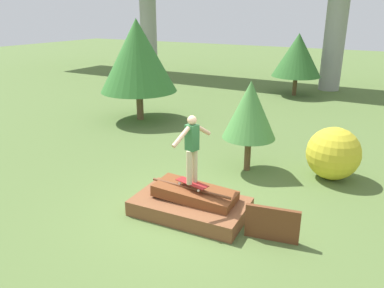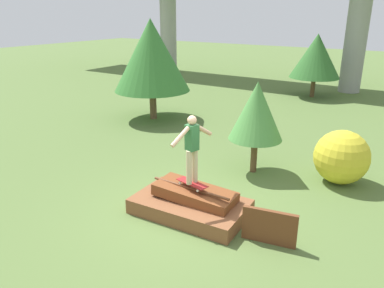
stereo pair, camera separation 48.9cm
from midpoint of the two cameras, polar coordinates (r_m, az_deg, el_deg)
ground_plane at (r=8.22m, az=1.45°, el=-10.52°), size 80.00×80.00×0.00m
scrap_pile at (r=8.11m, az=1.63°, el=-9.07°), size 2.48×1.53×0.63m
scrap_plank_loose at (r=7.31m, az=13.63°, el=-12.21°), size 1.02×0.28×0.68m
skateboard at (r=7.91m, az=1.78°, el=-6.02°), size 0.78×0.38×0.09m
skater at (r=7.59m, az=1.85°, el=-0.23°), size 0.32×1.13×1.46m
tree_behind_left at (r=9.85m, az=11.22°, el=4.91°), size 1.42×1.42×2.46m
tree_behind_right at (r=19.88m, az=19.09°, el=12.56°), size 2.46×2.46×3.10m
tree_mid_back at (r=14.85m, az=-5.25°, el=13.30°), size 2.97×2.97×3.88m
bush_yellow_flowering at (r=10.15m, az=23.12°, el=-1.86°), size 1.36×1.36×1.36m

